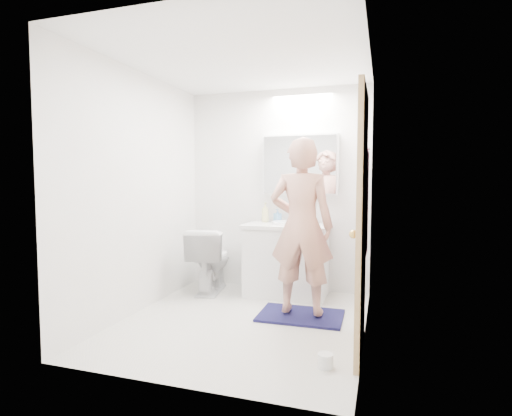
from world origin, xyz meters
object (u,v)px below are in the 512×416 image
at_px(vanity_cabinet, 287,262).
at_px(toilet, 210,259).
at_px(toothbrush_cup, 307,220).
at_px(person, 301,226).
at_px(medicine_cabinet, 300,165).
at_px(toilet_paper_roll, 325,361).
at_px(soap_bottle_b, 278,216).
at_px(soap_bottle_a, 265,212).

distance_m(vanity_cabinet, toilet, 0.91).
bearing_deg(toothbrush_cup, person, -83.43).
bearing_deg(vanity_cabinet, person, -65.91).
bearing_deg(toothbrush_cup, medicine_cabinet, 152.50).
height_order(toothbrush_cup, toilet_paper_roll, toothbrush_cup).
xyz_separation_m(soap_bottle_b, toothbrush_cup, (0.36, -0.02, -0.04)).
distance_m(person, soap_bottle_b, 0.97).
relative_size(medicine_cabinet, person, 0.53).
bearing_deg(vanity_cabinet, toilet, -172.74).
bearing_deg(vanity_cabinet, toothbrush_cup, 37.84).
bearing_deg(soap_bottle_b, toilet_paper_roll, -65.70).
bearing_deg(toilet_paper_roll, toothbrush_cup, 104.45).
relative_size(toilet, toilet_paper_roll, 6.93).
xyz_separation_m(vanity_cabinet, soap_bottle_a, (-0.30, 0.15, 0.55)).
relative_size(toilet, person, 0.46).
bearing_deg(toothbrush_cup, vanity_cabinet, -142.16).
distance_m(toilet, person, 1.42).
xyz_separation_m(soap_bottle_b, toilet_paper_roll, (0.83, -1.84, -0.85)).
height_order(person, soap_bottle_a, person).
bearing_deg(vanity_cabinet, medicine_cabinet, 62.37).
bearing_deg(toothbrush_cup, toilet_paper_roll, -75.55).
bearing_deg(person, toothbrush_cup, -84.34).
xyz_separation_m(vanity_cabinet, medicine_cabinet, (0.11, 0.21, 1.11)).
bearing_deg(soap_bottle_a, toilet, -156.25).
bearing_deg(toothbrush_cup, soap_bottle_b, 176.84).
xyz_separation_m(soap_bottle_a, toothbrush_cup, (0.51, 0.01, -0.07)).
relative_size(toilet, soap_bottle_a, 3.26).
relative_size(vanity_cabinet, toilet, 1.18).
relative_size(medicine_cabinet, toothbrush_cup, 9.65).
height_order(medicine_cabinet, soap_bottle_a, medicine_cabinet).
bearing_deg(soap_bottle_a, toothbrush_cup, 1.13).
distance_m(person, toilet_paper_roll, 1.34).
distance_m(medicine_cabinet, soap_bottle_a, 0.70).
height_order(toilet, toothbrush_cup, toothbrush_cup).
distance_m(person, soap_bottle_a, 1.02).
relative_size(vanity_cabinet, soap_bottle_a, 3.85).
relative_size(toilet, soap_bottle_b, 4.87).
relative_size(person, toilet_paper_roll, 15.18).
bearing_deg(soap_bottle_a, person, -53.89).
relative_size(person, toothbrush_cup, 18.32).
bearing_deg(soap_bottle_b, person, -61.84).
height_order(vanity_cabinet, soap_bottle_b, soap_bottle_b).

